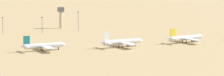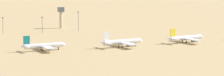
% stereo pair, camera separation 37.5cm
% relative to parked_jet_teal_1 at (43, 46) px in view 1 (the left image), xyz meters
% --- Properties ---
extents(ground, '(4000.00, 4000.00, 0.00)m').
position_rel_parked_jet_teal_1_xyz_m(ground, '(54.18, -22.33, -3.51)').
color(ground, tan).
extents(parked_jet_teal_1, '(32.47, 27.34, 10.72)m').
position_rel_parked_jet_teal_1_xyz_m(parked_jet_teal_1, '(0.00, 0.00, 0.00)').
color(parked_jet_teal_1, silver).
rests_on(parked_jet_teal_1, ground).
extents(parked_jet_white_2, '(34.83, 29.52, 11.50)m').
position_rel_parked_jet_teal_1_xyz_m(parked_jet_white_2, '(55.26, -4.09, 0.26)').
color(parked_jet_white_2, silver).
rests_on(parked_jet_white_2, ground).
extents(parked_jet_yellow_3, '(34.14, 29.07, 11.30)m').
position_rel_parked_jet_teal_1_xyz_m(parked_jet_yellow_3, '(108.25, -1.02, 0.19)').
color(parked_jet_yellow_3, silver).
rests_on(parked_jet_yellow_3, ground).
extents(control_tower, '(5.20, 5.20, 19.55)m').
position_rel_parked_jet_teal_1_xyz_m(control_tower, '(51.22, 129.86, 8.28)').
color(control_tower, '#C6B793').
rests_on(control_tower, ground).
extents(light_pole_west, '(1.80, 0.50, 13.85)m').
position_rel_parked_jet_teal_1_xyz_m(light_pole_west, '(25.27, 99.11, 4.59)').
color(light_pole_west, '#59595E').
rests_on(light_pole_west, ground).
extents(light_pole_mid, '(1.80, 0.50, 14.23)m').
position_rel_parked_jet_teal_1_xyz_m(light_pole_mid, '(-7.65, 103.11, 4.79)').
color(light_pole_mid, '#59595E').
rests_on(light_pole_mid, ground).
extents(light_pole_east, '(1.80, 0.50, 17.25)m').
position_rel_parked_jet_teal_1_xyz_m(light_pole_east, '(58.40, 100.77, 6.34)').
color(light_pole_east, '#59595E').
rests_on(light_pole_east, ground).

